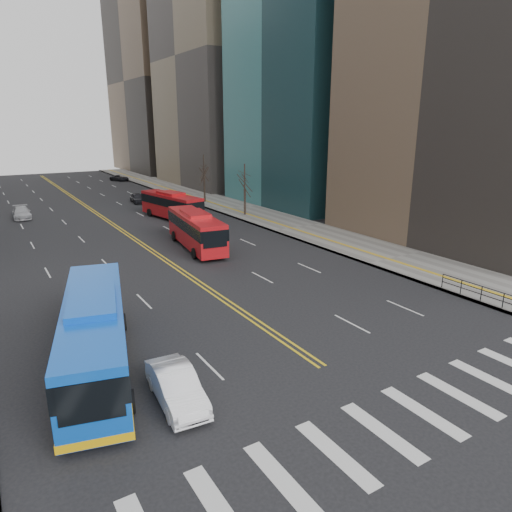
% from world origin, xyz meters
% --- Properties ---
extents(ground, '(220.00, 220.00, 0.00)m').
position_xyz_m(ground, '(0.00, 0.00, 0.00)').
color(ground, black).
extents(sidewalk_right, '(7.00, 130.00, 0.15)m').
position_xyz_m(sidewalk_right, '(17.50, 45.00, 0.07)').
color(sidewalk_right, slate).
rests_on(sidewalk_right, ground).
extents(crosswalk, '(26.70, 4.00, 0.01)m').
position_xyz_m(crosswalk, '(0.00, 0.00, 0.01)').
color(crosswalk, silver).
rests_on(crosswalk, ground).
extents(centerline, '(0.55, 100.00, 0.01)m').
position_xyz_m(centerline, '(0.00, 55.00, 0.01)').
color(centerline, gold).
rests_on(centerline, ground).
extents(office_towers, '(83.00, 134.00, 58.00)m').
position_xyz_m(office_towers, '(0.12, 68.51, 23.92)').
color(office_towers, gray).
rests_on(office_towers, ground).
extents(pedestrian_railing, '(0.06, 6.06, 1.02)m').
position_xyz_m(pedestrian_railing, '(14.30, 6.00, 0.82)').
color(pedestrian_railing, black).
rests_on(pedestrian_railing, sidewalk_right).
extents(street_trees, '(35.20, 47.20, 7.60)m').
position_xyz_m(street_trees, '(-7.18, 34.55, 4.87)').
color(street_trees, black).
rests_on(street_trees, ground).
extents(blue_bus, '(5.70, 13.08, 3.71)m').
position_xyz_m(blue_bus, '(-9.39, 10.59, 1.95)').
color(blue_bus, blue).
rests_on(blue_bus, ground).
extents(red_bus_near, '(3.96, 11.28, 3.51)m').
position_xyz_m(red_bus_near, '(4.01, 28.67, 1.95)').
color(red_bus_near, red).
rests_on(red_bus_near, ground).
extents(red_bus_far, '(4.24, 10.99, 3.41)m').
position_xyz_m(red_bus_far, '(7.11, 42.78, 1.90)').
color(red_bus_far, red).
rests_on(red_bus_far, ground).
extents(car_white, '(1.94, 4.68, 1.51)m').
position_xyz_m(car_white, '(-7.21, 6.00, 0.75)').
color(car_white, white).
rests_on(car_white, ground).
extents(car_dark_mid, '(2.04, 4.35, 1.44)m').
position_xyz_m(car_dark_mid, '(7.29, 57.05, 0.72)').
color(car_dark_mid, black).
rests_on(car_dark_mid, ground).
extents(car_silver, '(2.19, 5.03, 1.44)m').
position_xyz_m(car_silver, '(-8.75, 53.14, 0.72)').
color(car_silver, '#AFAFB5').
rests_on(car_silver, ground).
extents(car_dark_far, '(3.61, 4.76, 1.20)m').
position_xyz_m(car_dark_far, '(12.50, 85.62, 0.60)').
color(car_dark_far, black).
rests_on(car_dark_far, ground).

